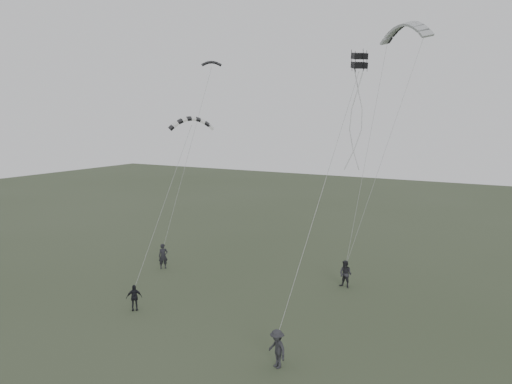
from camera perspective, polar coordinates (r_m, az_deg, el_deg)
The scene contains 9 objects.
ground at distance 30.57m, azimuth -7.40°, elevation -13.52°, with size 140.00×140.00×0.00m, color #36412A.
flyer_left at distance 38.92m, azimuth -10.56°, elevation -7.23°, with size 0.70×0.46×1.92m, color black.
flyer_right at distance 34.72m, azimuth 10.19°, elevation -9.22°, with size 0.90×0.70×1.86m, color #25252A.
flyer_center at distance 31.30m, azimuth -13.76°, elevation -11.63°, with size 0.92×0.38×1.56m, color black.
flyer_far at distance 24.06m, azimuth 2.42°, elevation -17.45°, with size 1.18×0.68×1.82m, color #26262B.
kite_dark_small at distance 41.62m, azimuth -5.10°, elevation 14.56°, with size 1.58×0.47×0.52m, color black, non-canonical shape.
kite_pale_large at distance 37.21m, azimuth 16.73°, elevation 17.91°, with size 4.11×0.93×1.68m, color #9DA0A2, non-canonical shape.
kite_striped at distance 34.40m, azimuth -7.39°, elevation 8.33°, with size 3.02×0.76×1.19m, color black, non-canonical shape.
kite_box at distance 25.90m, azimuth 11.73°, elevation 14.49°, with size 0.68×0.68×0.73m, color black, non-canonical shape.
Camera 1 is at (17.08, -22.61, 11.48)m, focal length 35.00 mm.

